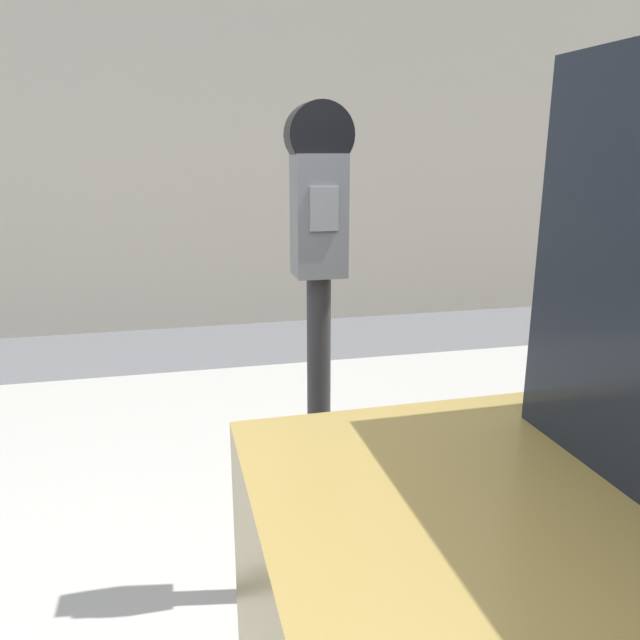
# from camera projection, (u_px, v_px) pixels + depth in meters

# --- Properties ---
(sidewalk) EXTENTS (24.00, 2.80, 0.11)m
(sidewalk) POSITION_uv_depth(u_px,v_px,m) (193.00, 477.00, 3.07)
(sidewalk) COLOR #ADAAA3
(sidewalk) RESTS_ON ground_plane
(building_facade) EXTENTS (24.00, 0.30, 5.31)m
(building_facade) POSITION_uv_depth(u_px,v_px,m) (165.00, 22.00, 5.28)
(building_facade) COLOR beige
(building_facade) RESTS_ON ground_plane
(parking_meter) EXTENTS (0.19, 0.14, 1.64)m
(parking_meter) POSITION_uv_depth(u_px,v_px,m) (320.00, 291.00, 1.90)
(parking_meter) COLOR #2D2D30
(parking_meter) RESTS_ON sidewalk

